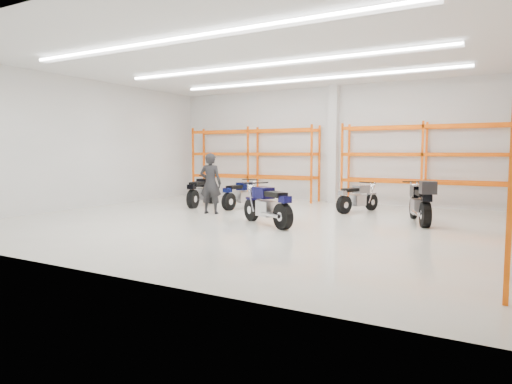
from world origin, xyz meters
The scene contains 11 objects.
ground centered at (0.00, 0.00, 0.00)m, with size 14.00×14.00×0.00m, color beige.
room_shell centered at (0.00, 0.03, 3.28)m, with size 14.02×12.02×4.51m.
motorcycle_main centered at (0.47, -0.41, 0.53)m, with size 2.05×1.30×1.12m.
motorcycle_back_a centered at (-3.72, 2.28, 0.51)m, with size 0.78×2.22×1.10m.
motorcycle_back_b centered at (-2.13, 2.38, 0.47)m, with size 0.67×2.03×1.00m.
motorcycle_back_c centered at (1.68, 3.40, 0.45)m, with size 0.94×1.87×0.97m.
motorcycle_back_d centered at (3.94, 1.87, 0.59)m, with size 1.16×2.30×1.22m.
standing_man centered at (-2.26, 0.81, 0.96)m, with size 0.70×0.46×1.93m, color black.
structural_column centered at (0.00, 5.82, 2.25)m, with size 0.32×0.32×4.50m, color white.
pallet_racking_back_left centered at (-3.40, 5.48, 1.79)m, with size 5.67×0.87×3.00m.
pallet_racking_back_right centered at (3.40, 5.48, 1.79)m, with size 5.67×0.87×3.00m.
Camera 1 is at (6.10, -11.02, 1.95)m, focal length 32.00 mm.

